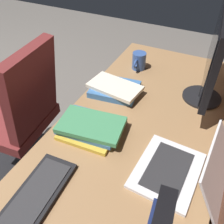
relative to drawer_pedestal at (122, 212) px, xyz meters
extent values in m
cube|color=#936D47|center=(-0.04, -0.03, 0.37)|extent=(1.97, 0.73, 0.03)
cylinder|color=silver|center=(-0.97, -0.33, 0.00)|extent=(0.05, 0.05, 0.70)
cylinder|color=silver|center=(-0.97, 0.28, 0.00)|extent=(0.05, 0.05, 0.70)
cube|color=#936D47|center=(0.00, 0.00, 0.00)|extent=(0.40, 0.50, 0.69)
cube|color=silver|center=(0.00, -0.25, 0.00)|extent=(0.37, 0.01, 0.61)
cylinder|color=black|center=(-0.58, 0.19, 0.39)|extent=(0.20, 0.20, 0.01)
cylinder|color=black|center=(-0.58, 0.19, 0.44)|extent=(0.04, 0.04, 0.10)
cube|color=black|center=(-0.58, 0.19, 0.66)|extent=(0.56, 0.07, 0.34)
cube|color=black|center=(-0.58, 0.17, 0.66)|extent=(0.51, 0.05, 0.30)
cube|color=silver|center=(-0.05, 0.16, 0.39)|extent=(0.30, 0.25, 0.01)
cube|color=#262628|center=(-0.05, 0.16, 0.40)|extent=(0.24, 0.16, 0.00)
cube|color=silver|center=(-0.04, 0.32, 0.49)|extent=(0.30, 0.12, 0.20)
cube|color=#19234C|center=(-0.04, 0.32, 0.49)|extent=(0.27, 0.10, 0.16)
cube|color=black|center=(0.30, -0.22, 0.39)|extent=(0.43, 0.16, 0.02)
cube|color=#2D2D30|center=(0.30, -0.22, 0.40)|extent=(0.38, 0.13, 0.00)
cube|color=#38669E|center=(-0.43, -0.25, 0.40)|extent=(0.23, 0.27, 0.03)
cube|color=beige|center=(-0.42, -0.24, 0.42)|extent=(0.19, 0.29, 0.02)
cube|color=gold|center=(-0.11, -0.22, 0.39)|extent=(0.24, 0.25, 0.02)
cube|color=#38669E|center=(-0.12, -0.22, 0.41)|extent=(0.22, 0.28, 0.02)
cube|color=#3D8456|center=(-0.10, -0.21, 0.43)|extent=(0.21, 0.30, 0.02)
cylinder|color=#335193|center=(-0.72, -0.22, 0.43)|extent=(0.08, 0.08, 0.10)
torus|color=#335193|center=(-0.66, -0.22, 0.44)|extent=(0.06, 0.01, 0.06)
cube|color=maroon|center=(-0.20, -0.85, 0.11)|extent=(0.48, 0.46, 0.07)
cube|color=maroon|center=(-0.21, -0.64, 0.40)|extent=(0.41, 0.16, 0.50)
cylinder|color=black|center=(-0.20, -0.85, -0.10)|extent=(0.05, 0.05, 0.37)
cylinder|color=black|center=(-0.20, -0.85, -0.31)|extent=(0.56, 0.56, 0.03)
camera|label=1|loc=(0.54, 0.21, 1.17)|focal=38.79mm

